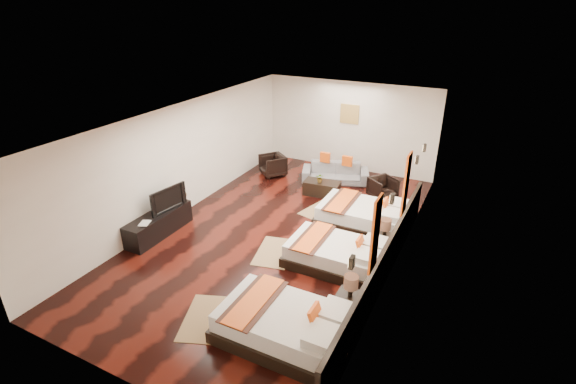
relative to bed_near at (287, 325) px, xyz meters
The scene contains 30 objects.
floor 3.41m from the bed_near, 119.98° to the left, with size 5.50×9.50×0.01m, color black.
ceiling 4.23m from the bed_near, 119.98° to the left, with size 5.50×9.50×0.01m, color white.
back_wall 7.96m from the bed_near, 102.44° to the left, with size 5.50×0.01×2.80m, color silver.
left_wall 5.45m from the bed_near, 146.51° to the left, with size 0.01×9.50×2.80m, color silver.
right_wall 3.32m from the bed_near, 70.33° to the left, with size 0.01×9.50×2.80m, color silver.
headboard_panel 2.38m from the bed_near, 64.72° to the left, with size 0.08×6.60×0.90m, color black.
bed_near is the anchor object (origin of this frame).
bed_mid 2.34m from the bed_near, 90.04° to the left, with size 2.05×1.29×0.78m.
bed_far 4.19m from the bed_near, 90.00° to the left, with size 2.19×1.37×0.83m.
nightstand_a 1.16m from the bed_near, 49.81° to the left, with size 0.46×0.46×0.91m.
nightstand_b 3.16m from the bed_near, 76.31° to the left, with size 0.46×0.46×0.91m.
jute_mat_near 1.51m from the bed_near, behind, with size 0.75×1.20×0.01m, color olive.
jute_mat_mid 2.61m from the bed_near, 122.85° to the left, with size 0.75×1.20×0.01m, color olive.
jute_mat_far 4.69m from the bed_near, 105.27° to the left, with size 0.75×1.20×0.01m, color olive.
tv_console 4.51m from the bed_near, 158.54° to the left, with size 0.50×1.80×0.55m, color black.
tv 4.61m from the bed_near, 155.06° to the left, with size 0.99×0.13×0.57m, color black.
book 4.35m from the bed_near, 165.28° to the left, with size 0.21×0.28×0.03m, color black.
figurine 4.89m from the bed_near, 149.43° to the left, with size 0.30×0.30×0.31m, color brown.
sofa 6.65m from the bed_near, 104.15° to the left, with size 1.96×0.77×0.57m, color slate.
armchair_left 7.02m from the bed_near, 120.50° to the left, with size 0.70×0.72×0.66m, color black.
armchair_right 5.96m from the bed_near, 90.37° to the left, with size 0.64×0.66×0.60m, color black.
coffee_table 5.64m from the bed_near, 106.76° to the left, with size 1.00×0.50×0.40m, color black.
table_plant 5.60m from the bed_near, 107.34° to the left, with size 0.23×0.20×0.26m, color #2E6020.
orange_panel_a 2.04m from the bed_near, 45.30° to the left, with size 0.04×0.40×1.30m, color #D86014.
orange_panel_b 3.69m from the bed_near, 72.34° to the left, with size 0.04×0.40×1.30m, color #D86014.
sconce_near 1.86m from the bed_near, ahead, with size 0.07×0.12×0.18m.
sconce_mid 2.84m from the bed_near, 64.83° to the left, with size 0.07×0.12×0.18m.
sconce_far 4.72m from the bed_near, 76.95° to the left, with size 0.07×0.12×0.18m.
sconce_lounge 5.56m from the bed_near, 79.13° to the left, with size 0.07×0.12×0.18m.
gold_artwork 8.00m from the bed_near, 102.48° to the left, with size 0.60×0.04×0.60m, color #AD873F.
Camera 1 is at (4.06, -7.59, 5.08)m, focal length 26.13 mm.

